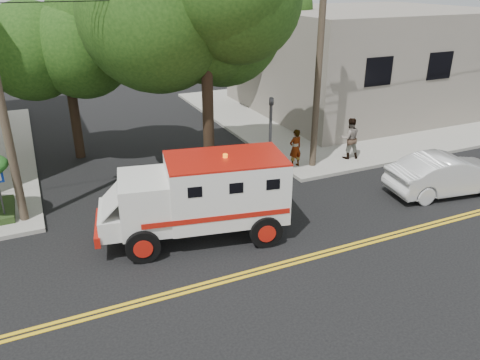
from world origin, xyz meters
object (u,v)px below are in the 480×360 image
parked_sedan (447,174)px  pedestrian_a (295,148)px  armored_truck (202,194)px  pedestrian_b (350,138)px

parked_sedan → pedestrian_a: size_ratio=2.82×
armored_truck → parked_sedan: bearing=6.4°
pedestrian_a → pedestrian_b: (2.80, -0.12, 0.10)m
pedestrian_a → pedestrian_b: pedestrian_b is taller
armored_truck → pedestrian_a: armored_truck is taller
parked_sedan → armored_truck: bearing=93.8°
pedestrian_b → parked_sedan: bearing=121.2°
armored_truck → pedestrian_b: 9.34m
parked_sedan → pedestrian_a: (-4.18, 4.62, 0.21)m
parked_sedan → pedestrian_b: (-1.38, 4.49, 0.31)m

